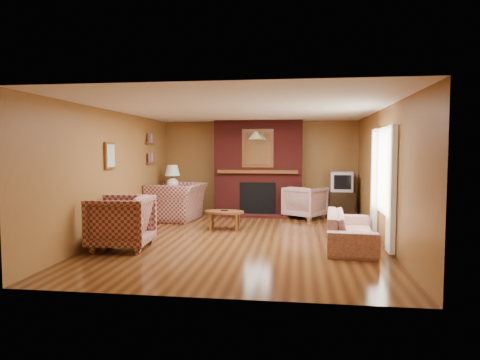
# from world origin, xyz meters

# --- Properties ---
(floor) EXTENTS (6.50, 6.50, 0.00)m
(floor) POSITION_xyz_m (0.00, 0.00, 0.00)
(floor) COLOR #42220E
(floor) RESTS_ON ground
(ceiling) EXTENTS (6.50, 6.50, 0.00)m
(ceiling) POSITION_xyz_m (0.00, 0.00, 2.40)
(ceiling) COLOR white
(ceiling) RESTS_ON wall_back
(wall_back) EXTENTS (6.50, 0.00, 6.50)m
(wall_back) POSITION_xyz_m (0.00, 3.25, 1.20)
(wall_back) COLOR olive
(wall_back) RESTS_ON floor
(wall_front) EXTENTS (6.50, 0.00, 6.50)m
(wall_front) POSITION_xyz_m (0.00, -3.25, 1.20)
(wall_front) COLOR olive
(wall_front) RESTS_ON floor
(wall_left) EXTENTS (0.00, 6.50, 6.50)m
(wall_left) POSITION_xyz_m (-2.50, 0.00, 1.20)
(wall_left) COLOR olive
(wall_left) RESTS_ON floor
(wall_right) EXTENTS (0.00, 6.50, 6.50)m
(wall_right) POSITION_xyz_m (2.50, 0.00, 1.20)
(wall_right) COLOR olive
(wall_right) RESTS_ON floor
(fireplace) EXTENTS (2.20, 0.82, 2.40)m
(fireplace) POSITION_xyz_m (0.00, 2.98, 1.18)
(fireplace) COLOR #4F1411
(fireplace) RESTS_ON floor
(window_right) EXTENTS (0.10, 1.85, 2.00)m
(window_right) POSITION_xyz_m (2.45, -0.20, 1.13)
(window_right) COLOR #EBE3C8
(window_right) RESTS_ON wall_right
(bookshelf) EXTENTS (0.09, 0.55, 0.71)m
(bookshelf) POSITION_xyz_m (-2.44, 1.90, 1.67)
(bookshelf) COLOR brown
(bookshelf) RESTS_ON wall_left
(botanical_print) EXTENTS (0.05, 0.40, 0.50)m
(botanical_print) POSITION_xyz_m (-2.47, -0.30, 1.55)
(botanical_print) COLOR brown
(botanical_print) RESTS_ON wall_left
(pendant_light) EXTENTS (0.36, 0.36, 0.48)m
(pendant_light) POSITION_xyz_m (0.00, 2.30, 2.00)
(pendant_light) COLOR black
(pendant_light) RESTS_ON ceiling
(plaid_loveseat) EXTENTS (1.28, 1.43, 0.87)m
(plaid_loveseat) POSITION_xyz_m (-1.85, 1.98, 0.43)
(plaid_loveseat) COLOR maroon
(plaid_loveseat) RESTS_ON floor
(plaid_armchair) EXTENTS (1.06, 1.03, 0.89)m
(plaid_armchair) POSITION_xyz_m (-1.95, -1.06, 0.45)
(plaid_armchair) COLOR maroon
(plaid_armchair) RESTS_ON floor
(floral_sofa) EXTENTS (0.93, 2.05, 0.58)m
(floral_sofa) POSITION_xyz_m (1.90, -0.37, 0.29)
(floral_sofa) COLOR beige
(floral_sofa) RESTS_ON floor
(floral_armchair) EXTENTS (1.17, 1.17, 0.78)m
(floral_armchair) POSITION_xyz_m (1.18, 2.59, 0.39)
(floral_armchair) COLOR beige
(floral_armchair) RESTS_ON floor
(coffee_table) EXTENTS (0.82, 0.51, 0.42)m
(coffee_table) POSITION_xyz_m (-0.51, 0.83, 0.34)
(coffee_table) COLOR brown
(coffee_table) RESTS_ON floor
(side_table) EXTENTS (0.53, 0.53, 0.67)m
(side_table) POSITION_xyz_m (-2.10, 2.45, 0.33)
(side_table) COLOR brown
(side_table) RESTS_ON floor
(table_lamp) EXTENTS (0.37, 0.37, 0.61)m
(table_lamp) POSITION_xyz_m (-2.10, 2.45, 1.01)
(table_lamp) COLOR white
(table_lamp) RESTS_ON side_table
(tv_stand) EXTENTS (0.61, 0.56, 0.65)m
(tv_stand) POSITION_xyz_m (2.05, 2.80, 0.33)
(tv_stand) COLOR black
(tv_stand) RESTS_ON floor
(crt_tv) EXTENTS (0.54, 0.54, 0.48)m
(crt_tv) POSITION_xyz_m (2.05, 2.79, 0.89)
(crt_tv) COLOR #B2B5BA
(crt_tv) RESTS_ON tv_stand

